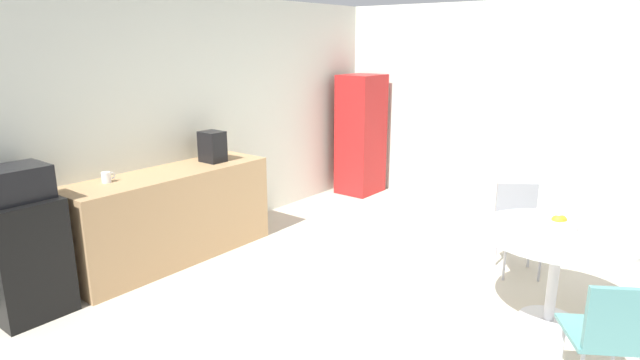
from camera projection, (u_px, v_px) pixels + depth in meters
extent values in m
plane|color=beige|center=(445.00, 316.00, 4.17)|extent=(6.00, 6.00, 0.00)
cube|color=silver|center=(194.00, 120.00, 5.64)|extent=(6.00, 0.10, 2.60)
cube|color=silver|center=(565.00, 114.00, 6.11)|extent=(0.10, 6.00, 2.60)
cube|color=tan|center=(172.00, 216.00, 5.18)|extent=(2.08, 0.60, 0.90)
cube|color=black|center=(24.00, 257.00, 4.12)|extent=(0.54, 0.54, 0.95)
cube|color=black|center=(13.00, 184.00, 3.96)|extent=(0.48, 0.38, 0.26)
cube|color=#B21E1E|center=(361.00, 135.00, 7.42)|extent=(0.60, 0.50, 1.68)
cylinder|color=silver|center=(548.00, 320.00, 4.08)|extent=(0.44, 0.44, 0.03)
cylinder|color=silver|center=(553.00, 277.00, 3.98)|extent=(0.08, 0.08, 0.72)
cylinder|color=white|center=(559.00, 234.00, 3.90)|extent=(1.15, 1.15, 0.03)
cylinder|color=silver|center=(540.00, 260.00, 4.73)|extent=(0.02, 0.02, 0.42)
cylinder|color=silver|center=(505.00, 258.00, 4.75)|extent=(0.02, 0.02, 0.42)
cylinder|color=silver|center=(530.00, 246.00, 5.03)|extent=(0.02, 0.02, 0.42)
cylinder|color=silver|center=(496.00, 245.00, 5.06)|extent=(0.02, 0.02, 0.42)
cube|color=gray|center=(520.00, 230.00, 4.83)|extent=(0.58, 0.58, 0.03)
cube|color=gray|center=(516.00, 203.00, 4.97)|extent=(0.24, 0.34, 0.38)
cylinder|color=silver|center=(561.00, 351.00, 3.34)|extent=(0.02, 0.02, 0.42)
cylinder|color=silver|center=(613.00, 354.00, 3.30)|extent=(0.02, 0.02, 0.42)
cube|color=teal|center=(602.00, 334.00, 3.11)|extent=(0.58, 0.58, 0.03)
cube|color=teal|center=(621.00, 320.00, 2.88)|extent=(0.23, 0.34, 0.38)
cylinder|color=silver|center=(558.00, 224.00, 3.96)|extent=(0.28, 0.28, 0.07)
sphere|color=yellow|center=(558.00, 220.00, 3.93)|extent=(0.07, 0.07, 0.07)
sphere|color=orange|center=(562.00, 220.00, 3.94)|extent=(0.07, 0.07, 0.07)
sphere|color=orange|center=(556.00, 220.00, 3.94)|extent=(0.07, 0.07, 0.07)
sphere|color=orange|center=(560.00, 220.00, 3.93)|extent=(0.07, 0.07, 0.07)
cylinder|color=white|center=(106.00, 177.00, 4.66)|extent=(0.08, 0.08, 0.09)
torus|color=white|center=(112.00, 176.00, 4.71)|extent=(0.06, 0.01, 0.06)
cube|color=black|center=(212.00, 147.00, 5.44)|extent=(0.20, 0.24, 0.32)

